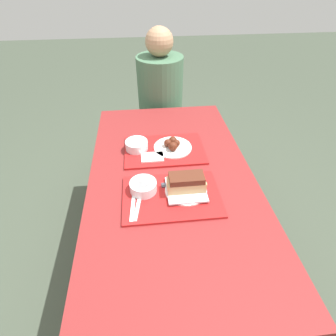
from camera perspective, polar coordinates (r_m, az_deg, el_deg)
ground_plane at (r=1.86m, az=0.62°, el=-19.07°), size 12.00×12.00×0.00m
picnic_table at (r=1.36m, az=0.80°, el=-5.04°), size 0.81×1.47×0.74m
picnic_bench_far at (r=2.27m, az=-2.13°, el=7.66°), size 0.77×0.28×0.48m
tray_near at (r=1.19m, az=0.76°, el=-6.16°), size 0.44×0.30×0.01m
tray_far at (r=1.46m, az=-0.78°, el=3.94°), size 0.44×0.30×0.01m
bowl_coleslaw_near at (r=1.19m, az=-5.42°, el=-3.92°), size 0.12×0.12×0.05m
brisket_sandwich_plate at (r=1.18m, az=3.99°, el=-3.74°), size 0.19×0.19×0.09m
plastic_fork_near at (r=1.14m, az=-7.66°, el=-8.22°), size 0.03×0.17×0.00m
plastic_knife_near at (r=1.14m, az=-6.55°, el=-8.16°), size 0.05×0.17×0.00m
condiment_packet at (r=1.23m, az=-0.61°, el=-3.72°), size 0.04×0.03×0.01m
bowl_coleslaw_far at (r=1.45m, az=-6.86°, el=5.08°), size 0.12×0.12×0.05m
wings_plate_far at (r=1.45m, az=0.99°, el=4.96°), size 0.21×0.21×0.06m
napkin_far at (r=1.39m, az=-3.43°, el=2.38°), size 0.12×0.08×0.01m
person_seated_across at (r=2.09m, az=-1.70°, el=16.89°), size 0.34×0.34×0.74m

